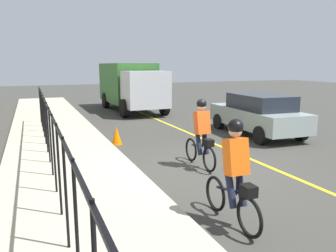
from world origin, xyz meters
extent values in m
plane|color=#383833|center=(0.00, 0.00, 0.00)|extent=(80.00, 80.00, 0.00)
cube|color=yellow|center=(0.00, -1.60, 0.00)|extent=(36.00, 0.12, 0.01)
cube|color=#A7A28E|center=(0.00, 3.40, 0.07)|extent=(40.00, 3.20, 0.15)
cylinder|color=black|center=(-4.03, 3.80, 0.95)|extent=(0.04, 0.04, 1.60)
cylinder|color=black|center=(-2.91, 3.80, 0.95)|extent=(0.04, 0.04, 1.60)
cylinder|color=black|center=(-1.80, 3.80, 0.95)|extent=(0.04, 0.04, 1.60)
cylinder|color=black|center=(-0.68, 3.80, 0.95)|extent=(0.04, 0.04, 1.60)
cylinder|color=black|center=(0.44, 3.80, 0.95)|extent=(0.04, 0.04, 1.60)
cylinder|color=black|center=(1.56, 3.80, 0.95)|extent=(0.04, 0.04, 1.60)
cylinder|color=black|center=(2.68, 3.80, 0.95)|extent=(0.04, 0.04, 1.60)
cylinder|color=black|center=(3.80, 3.80, 0.95)|extent=(0.04, 0.04, 1.60)
cylinder|color=black|center=(4.91, 3.80, 0.95)|extent=(0.04, 0.04, 1.60)
cylinder|color=black|center=(6.03, 3.80, 0.95)|extent=(0.04, 0.04, 1.60)
cylinder|color=black|center=(7.15, 3.80, 0.95)|extent=(0.04, 0.04, 1.60)
cylinder|color=black|center=(8.27, 3.80, 0.95)|extent=(0.04, 0.04, 1.60)
cube|color=black|center=(1.00, 3.80, 1.70)|extent=(14.53, 0.04, 0.04)
torus|color=black|center=(0.69, 0.07, 0.33)|extent=(0.66, 0.07, 0.66)
torus|color=black|center=(-0.36, 0.08, 0.33)|extent=(0.66, 0.07, 0.66)
cube|color=black|center=(0.17, 0.08, 0.58)|extent=(0.93, 0.05, 0.24)
cylinder|color=black|center=(0.02, 0.08, 0.73)|extent=(0.03, 0.03, 0.35)
cube|color=#E44F17|center=(0.07, 0.08, 1.21)|extent=(0.34, 0.36, 0.63)
sphere|color=tan|center=(0.12, 0.08, 1.62)|extent=(0.22, 0.22, 0.22)
sphere|color=black|center=(0.12, 0.08, 1.70)|extent=(0.26, 0.26, 0.26)
cylinder|color=#191E38|center=(0.05, 0.18, 0.68)|extent=(0.34, 0.12, 0.65)
cylinder|color=#191E38|center=(0.05, -0.02, 0.68)|extent=(0.34, 0.12, 0.65)
cube|color=black|center=(-0.31, 0.08, 0.75)|extent=(0.24, 0.20, 0.18)
torus|color=black|center=(-2.38, 1.11, 0.33)|extent=(0.66, 0.07, 0.66)
torus|color=black|center=(-3.43, 1.12, 0.33)|extent=(0.66, 0.07, 0.66)
cube|color=black|center=(-2.90, 1.11, 0.58)|extent=(0.93, 0.05, 0.24)
cylinder|color=black|center=(-3.05, 1.11, 0.73)|extent=(0.03, 0.03, 0.35)
cube|color=#E45A11|center=(-3.00, 1.11, 1.21)|extent=(0.34, 0.36, 0.63)
sphere|color=tan|center=(-2.95, 1.11, 1.62)|extent=(0.22, 0.22, 0.22)
sphere|color=black|center=(-2.95, 1.11, 1.70)|extent=(0.26, 0.26, 0.26)
cylinder|color=#191E38|center=(-3.02, 1.21, 0.68)|extent=(0.34, 0.12, 0.65)
cylinder|color=#191E38|center=(-3.02, 1.01, 0.68)|extent=(0.34, 0.12, 0.65)
cube|color=black|center=(-3.38, 1.12, 0.75)|extent=(0.24, 0.20, 0.18)
cube|color=#8F9D99|center=(2.99, -3.93, 0.67)|extent=(4.49, 2.03, 0.70)
cube|color=#1E232D|center=(2.79, -3.92, 1.30)|extent=(2.54, 1.71, 0.56)
cylinder|color=black|center=(4.53, -3.16, 0.32)|extent=(0.65, 0.25, 0.64)
cylinder|color=black|center=(4.44, -4.86, 0.32)|extent=(0.65, 0.25, 0.64)
cylinder|color=black|center=(1.54, -3.00, 0.32)|extent=(0.65, 0.25, 0.64)
cylinder|color=black|center=(1.45, -4.70, 0.32)|extent=(0.65, 0.25, 0.64)
cube|color=#2D6227|center=(12.34, -1.35, 1.63)|extent=(4.78, 2.44, 2.30)
cube|color=#B8BBC3|center=(8.92, -1.38, 1.43)|extent=(1.84, 2.22, 1.90)
cylinder|color=black|center=(9.07, -2.50, 0.48)|extent=(0.96, 0.31, 0.96)
cylinder|color=black|center=(9.05, -0.26, 0.48)|extent=(0.96, 0.31, 0.96)
cylinder|color=black|center=(13.41, -2.46, 0.48)|extent=(0.96, 0.31, 0.96)
cylinder|color=black|center=(13.39, -0.22, 0.48)|extent=(0.96, 0.31, 0.96)
cone|color=#F56401|center=(3.45, 1.54, 0.30)|extent=(0.36, 0.36, 0.61)
camera|label=1|loc=(-7.38, 4.15, 2.68)|focal=35.21mm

